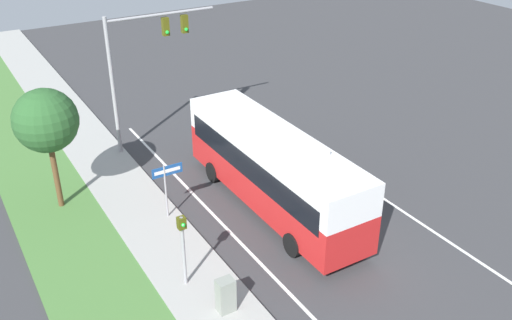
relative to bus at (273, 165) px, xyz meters
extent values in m
plane|color=#38383A|center=(1.07, -3.88, -2.07)|extent=(80.00, 80.00, 0.00)
cube|color=#9E9E99|center=(-5.13, -3.88, -2.01)|extent=(2.80, 80.00, 0.12)
cube|color=silver|center=(-2.53, -3.88, -2.06)|extent=(0.14, 30.00, 0.01)
cube|color=silver|center=(4.67, -3.88, -2.06)|extent=(0.14, 30.00, 0.01)
cube|color=red|center=(0.00, 0.01, -0.78)|extent=(2.50, 10.79, 1.68)
cube|color=white|center=(0.00, 0.01, 0.75)|extent=(2.50, 10.79, 1.38)
cube|color=black|center=(0.00, 0.01, 0.27)|extent=(2.54, 9.92, 1.04)
cube|color=white|center=(0.00, -0.80, 1.55)|extent=(1.75, 3.78, 0.24)
cylinder|color=black|center=(-1.20, 3.36, -1.58)|extent=(0.28, 0.97, 0.97)
cylinder|color=black|center=(1.20, 3.36, -1.58)|extent=(0.28, 0.97, 0.97)
cylinder|color=black|center=(-1.20, -3.33, -1.58)|extent=(0.28, 0.97, 0.97)
cylinder|color=black|center=(1.20, -3.33, -1.58)|extent=(0.28, 0.97, 0.97)
cylinder|color=#939399|center=(-3.98, 8.41, 1.49)|extent=(0.20, 0.20, 7.12)
cylinder|color=#939399|center=(-1.18, 8.41, 4.80)|extent=(5.60, 0.14, 0.14)
cube|color=#47470F|center=(-0.99, 8.41, 4.18)|extent=(0.32, 0.28, 0.90)
sphere|color=#1ED838|center=(-0.99, 8.23, 3.93)|extent=(0.18, 0.18, 0.18)
cube|color=#47470F|center=(0.03, 8.41, 4.18)|extent=(0.32, 0.28, 0.90)
sphere|color=#1ED838|center=(0.03, 8.23, 3.93)|extent=(0.18, 0.18, 0.18)
cylinder|color=#939399|center=(-5.48, -2.85, -0.60)|extent=(0.12, 0.12, 2.93)
cube|color=#47470F|center=(-5.48, -2.85, 0.65)|extent=(0.28, 0.24, 0.44)
sphere|color=#1ED838|center=(-5.48, -3.00, 0.65)|extent=(0.14, 0.14, 0.14)
cylinder|color=#939399|center=(-4.30, 1.52, -0.79)|extent=(0.08, 0.08, 2.55)
cube|color=#19478C|center=(-4.17, 1.52, 0.21)|extent=(1.34, 0.03, 0.44)
cube|color=white|center=(-4.17, 1.50, 0.21)|extent=(1.14, 0.01, 0.15)
cube|color=gray|center=(-4.90, -4.81, -1.31)|extent=(0.58, 0.46, 1.27)
cylinder|color=brown|center=(-7.97, 4.75, -0.33)|extent=(0.24, 0.24, 3.27)
sphere|color=#285628|center=(-7.97, 4.75, 2.10)|extent=(2.66, 2.66, 2.66)
camera|label=1|loc=(-11.57, -17.84, 11.53)|focal=40.00mm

